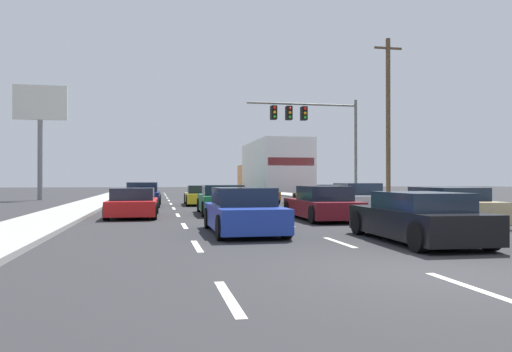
# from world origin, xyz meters

# --- Properties ---
(ground_plane) EXTENTS (140.00, 140.00, 0.00)m
(ground_plane) POSITION_xyz_m (0.00, 25.00, 0.00)
(ground_plane) COLOR #2B2B2D
(sidewalk_right) EXTENTS (2.30, 80.00, 0.14)m
(sidewalk_right) POSITION_xyz_m (8.10, 20.00, 0.07)
(sidewalk_right) COLOR #9E9E99
(sidewalk_right) RESTS_ON ground_plane
(sidewalk_left) EXTENTS (2.30, 80.00, 0.14)m
(sidewalk_left) POSITION_xyz_m (-8.10, 20.00, 0.07)
(sidewalk_left) COLOR #9E9E99
(sidewalk_left) RESTS_ON ground_plane
(lane_markings) EXTENTS (6.94, 57.00, 0.01)m
(lane_markings) POSITION_xyz_m (-0.00, 21.51, 0.00)
(lane_markings) COLOR silver
(lane_markings) RESTS_ON ground_plane
(car_navy) EXTENTS (2.03, 4.38, 1.36)m
(car_navy) POSITION_xyz_m (-5.02, 21.32, 0.62)
(car_navy) COLOR #141E4C
(car_navy) RESTS_ON ground_plane
(car_red) EXTENTS (2.02, 4.54, 1.17)m
(car_red) POSITION_xyz_m (-5.20, 13.37, 0.54)
(car_red) COLOR red
(car_red) RESTS_ON ground_plane
(car_yellow) EXTENTS (2.04, 4.28, 1.16)m
(car_yellow) POSITION_xyz_m (-1.65, 22.44, 0.54)
(car_yellow) COLOR yellow
(car_yellow) RESTS_ON ground_plane
(car_green) EXTENTS (2.08, 4.43, 1.27)m
(car_green) POSITION_xyz_m (-1.48, 14.26, 0.58)
(car_green) COLOR #196B38
(car_green) RESTS_ON ground_plane
(car_blue) EXTENTS (1.89, 4.23, 1.28)m
(car_blue) POSITION_xyz_m (-1.89, 6.52, 0.59)
(car_blue) COLOR #1E389E
(car_blue) RESTS_ON ground_plane
(box_truck) EXTENTS (2.71, 9.29, 3.42)m
(box_truck) POSITION_xyz_m (1.67, 18.45, 1.98)
(box_truck) COLOR white
(box_truck) RESTS_ON ground_plane
(car_maroon) EXTENTS (1.97, 4.67, 1.27)m
(car_maroon) POSITION_xyz_m (1.80, 10.53, 0.57)
(car_maroon) COLOR maroon
(car_maroon) RESTS_ON ground_plane
(car_black) EXTENTS (1.98, 4.56, 1.21)m
(car_black) POSITION_xyz_m (1.86, 3.71, 0.57)
(car_black) COLOR black
(car_black) RESTS_ON ground_plane
(car_white) EXTENTS (2.05, 4.67, 1.21)m
(car_white) POSITION_xyz_m (5.31, 21.51, 0.55)
(car_white) COLOR white
(car_white) RESTS_ON ground_plane
(car_silver) EXTENTS (2.15, 4.49, 1.34)m
(car_silver) POSITION_xyz_m (5.01, 14.76, 0.61)
(car_silver) COLOR #B7BABF
(car_silver) RESTS_ON ground_plane
(car_tan) EXTENTS (2.12, 4.76, 1.25)m
(car_tan) POSITION_xyz_m (5.29, 8.04, 0.59)
(car_tan) COLOR tan
(car_tan) RESTS_ON ground_plane
(traffic_signal_mast) EXTENTS (8.03, 0.69, 7.22)m
(traffic_signal_mast) POSITION_xyz_m (6.15, 26.19, 5.60)
(traffic_signal_mast) COLOR #595B56
(traffic_signal_mast) RESTS_ON ground_plane
(utility_pole_mid) EXTENTS (1.80, 0.28, 10.31)m
(utility_pole_mid) POSITION_xyz_m (9.88, 21.43, 5.30)
(utility_pole_mid) COLOR brown
(utility_pole_mid) RESTS_ON ground_plane
(roadside_billboard) EXTENTS (3.79, 0.36, 8.47)m
(roadside_billboard) POSITION_xyz_m (-12.68, 31.72, 5.99)
(roadside_billboard) COLOR slate
(roadside_billboard) RESTS_ON ground_plane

